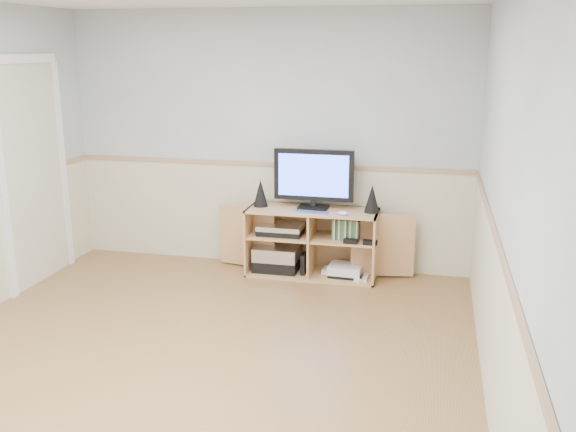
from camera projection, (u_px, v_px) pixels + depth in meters
The scene contains 11 objects.
room at pixel (179, 190), 4.28m from camera, with size 4.04×4.54×2.54m.
media_cabinet at pixel (313, 240), 6.20m from camera, with size 1.93×0.46×0.65m.
monitor at pixel (314, 177), 6.03m from camera, with size 0.76×0.18×0.57m.
speaker_left at pixel (261, 193), 6.16m from camera, with size 0.14×0.14×0.26m, color black.
speaker_right at pixel (372, 199), 5.93m from camera, with size 0.14×0.14×0.26m, color black.
keyboard at pixel (312, 213), 5.93m from camera, with size 0.30×0.12×0.01m, color silver.
mouse at pixel (343, 213), 5.86m from camera, with size 0.10×0.06×0.04m, color white.
av_components at pixel (279, 251), 6.24m from camera, with size 0.51×0.32×0.47m.
game_consoles at pixel (344, 270), 6.13m from camera, with size 0.45×0.30×0.11m.
game_cases at pixel (346, 229), 6.02m from camera, with size 0.26×0.14×0.19m, color #3F8C3F.
wall_outlet at pixel (368, 211), 6.20m from camera, with size 0.12×0.03×0.12m, color white.
Camera 1 is at (1.58, -3.79, 2.14)m, focal length 40.00 mm.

